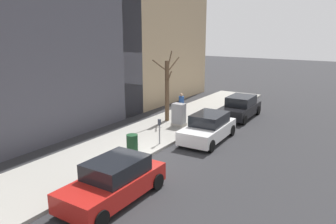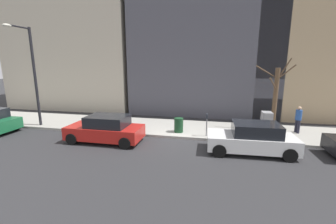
{
  "view_description": "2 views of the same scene",
  "coord_description": "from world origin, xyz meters",
  "px_view_note": "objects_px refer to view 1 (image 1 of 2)",
  "views": [
    {
      "loc": [
        -8.73,
        11.97,
        6.02
      ],
      "look_at": [
        0.26,
        -2.21,
        1.8
      ],
      "focal_mm": 35.0,
      "sensor_mm": 36.0,
      "label": 1
    },
    {
      "loc": [
        -12.46,
        -2.09,
        4.34
      ],
      "look_at": [
        1.53,
        0.89,
        1.27
      ],
      "focal_mm": 24.0,
      "sensor_mm": 36.0,
      "label": 2
    }
  ],
  "objects_px": {
    "parked_car_white": "(208,128)",
    "utility_box": "(179,115)",
    "trash_bin": "(132,144)",
    "pedestrian_near_meter": "(181,104)",
    "parked_car_red": "(114,181)",
    "bare_tree": "(167,89)",
    "parking_meter": "(159,129)",
    "parked_car_black": "(240,107)"
  },
  "relations": [
    {
      "from": "parked_car_white",
      "to": "parking_meter",
      "type": "distance_m",
      "value": 2.88
    },
    {
      "from": "utility_box",
      "to": "parked_car_white",
      "type": "bearing_deg",
      "value": 156.09
    },
    {
      "from": "parked_car_white",
      "to": "trash_bin",
      "type": "distance_m",
      "value": 4.58
    },
    {
      "from": "parking_meter",
      "to": "utility_box",
      "type": "distance_m",
      "value": 3.54
    },
    {
      "from": "parked_car_white",
      "to": "utility_box",
      "type": "xyz_separation_m",
      "value": [
        2.59,
        -1.15,
        0.11
      ]
    },
    {
      "from": "parked_car_black",
      "to": "pedestrian_near_meter",
      "type": "bearing_deg",
      "value": 35.79
    },
    {
      "from": "parked_car_red",
      "to": "parking_meter",
      "type": "distance_m",
      "value": 5.82
    },
    {
      "from": "parking_meter",
      "to": "parked_car_red",
      "type": "bearing_deg",
      "value": 107.46
    },
    {
      "from": "parked_car_white",
      "to": "pedestrian_near_meter",
      "type": "relative_size",
      "value": 2.57
    },
    {
      "from": "trash_bin",
      "to": "pedestrian_near_meter",
      "type": "height_order",
      "value": "pedestrian_near_meter"
    },
    {
      "from": "parked_car_white",
      "to": "utility_box",
      "type": "relative_size",
      "value": 2.98
    },
    {
      "from": "pedestrian_near_meter",
      "to": "parked_car_red",
      "type": "bearing_deg",
      "value": -86.92
    },
    {
      "from": "parked_car_red",
      "to": "bare_tree",
      "type": "xyz_separation_m",
      "value": [
        3.89,
        -9.65,
        1.56
      ]
    },
    {
      "from": "parking_meter",
      "to": "pedestrian_near_meter",
      "type": "relative_size",
      "value": 0.81
    },
    {
      "from": "bare_tree",
      "to": "parked_car_white",
      "type": "bearing_deg",
      "value": 154.89
    },
    {
      "from": "parked_car_red",
      "to": "bare_tree",
      "type": "height_order",
      "value": "bare_tree"
    },
    {
      "from": "utility_box",
      "to": "bare_tree",
      "type": "distance_m",
      "value": 2.05
    },
    {
      "from": "trash_bin",
      "to": "bare_tree",
      "type": "bearing_deg",
      "value": -73.85
    },
    {
      "from": "pedestrian_near_meter",
      "to": "bare_tree",
      "type": "bearing_deg",
      "value": -117.36
    },
    {
      "from": "parking_meter",
      "to": "utility_box",
      "type": "relative_size",
      "value": 0.94
    },
    {
      "from": "parked_car_white",
      "to": "utility_box",
      "type": "distance_m",
      "value": 2.83
    },
    {
      "from": "parked_car_black",
      "to": "parking_meter",
      "type": "distance_m",
      "value": 8.1
    },
    {
      "from": "parked_car_white",
      "to": "utility_box",
      "type": "bearing_deg",
      "value": -26.11
    },
    {
      "from": "parking_meter",
      "to": "bare_tree",
      "type": "height_order",
      "value": "bare_tree"
    },
    {
      "from": "parking_meter",
      "to": "trash_bin",
      "type": "height_order",
      "value": "parking_meter"
    },
    {
      "from": "utility_box",
      "to": "pedestrian_near_meter",
      "type": "xyz_separation_m",
      "value": [
        0.99,
        -2.03,
        0.24
      ]
    },
    {
      "from": "parked_car_red",
      "to": "trash_bin",
      "type": "bearing_deg",
      "value": -59.88
    },
    {
      "from": "parking_meter",
      "to": "bare_tree",
      "type": "relative_size",
      "value": 0.3
    },
    {
      "from": "parking_meter",
      "to": "pedestrian_near_meter",
      "type": "xyz_separation_m",
      "value": [
        1.84,
        -5.47,
        0.11
      ]
    },
    {
      "from": "bare_tree",
      "to": "trash_bin",
      "type": "height_order",
      "value": "bare_tree"
    },
    {
      "from": "utility_box",
      "to": "pedestrian_near_meter",
      "type": "distance_m",
      "value": 2.28
    },
    {
      "from": "parked_car_white",
      "to": "trash_bin",
      "type": "relative_size",
      "value": 4.74
    },
    {
      "from": "utility_box",
      "to": "pedestrian_near_meter",
      "type": "relative_size",
      "value": 0.86
    },
    {
      "from": "parked_car_black",
      "to": "parked_car_white",
      "type": "distance_m",
      "value": 5.67
    },
    {
      "from": "trash_bin",
      "to": "pedestrian_near_meter",
      "type": "relative_size",
      "value": 0.54
    },
    {
      "from": "parked_car_black",
      "to": "pedestrian_near_meter",
      "type": "xyz_separation_m",
      "value": [
        3.33,
        2.49,
        0.35
      ]
    },
    {
      "from": "parked_car_white",
      "to": "bare_tree",
      "type": "relative_size",
      "value": 0.94
    },
    {
      "from": "bare_tree",
      "to": "trash_bin",
      "type": "distance_m",
      "value": 6.31
    },
    {
      "from": "parked_car_black",
      "to": "parking_meter",
      "type": "height_order",
      "value": "parked_car_black"
    },
    {
      "from": "parking_meter",
      "to": "bare_tree",
      "type": "distance_m",
      "value": 4.82
    },
    {
      "from": "parked_car_white",
      "to": "pedestrian_near_meter",
      "type": "height_order",
      "value": "pedestrian_near_meter"
    },
    {
      "from": "parking_meter",
      "to": "trash_bin",
      "type": "bearing_deg",
      "value": 75.47
    }
  ]
}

